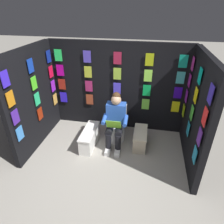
# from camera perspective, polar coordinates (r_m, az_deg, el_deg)

# --- Properties ---
(ground_plane) EXTENTS (30.00, 30.00, 0.00)m
(ground_plane) POSITION_cam_1_polar(r_m,az_deg,el_deg) (3.75, -3.59, -18.97)
(ground_plane) COLOR #9E998E
(display_wall_back) EXTENTS (3.18, 0.14, 2.07)m
(display_wall_back) POSITION_cam_1_polar(r_m,az_deg,el_deg) (4.67, 1.64, 7.14)
(display_wall_back) COLOR black
(display_wall_back) RESTS_ON ground
(display_wall_left) EXTENTS (0.14, 1.82, 2.07)m
(display_wall_left) POSITION_cam_1_polar(r_m,az_deg,el_deg) (3.85, 23.06, -0.37)
(display_wall_left) COLOR black
(display_wall_left) RESTS_ON ground
(display_wall_right) EXTENTS (0.14, 1.82, 2.07)m
(display_wall_right) POSITION_cam_1_polar(r_m,az_deg,el_deg) (4.39, -21.55, 3.52)
(display_wall_right) COLOR black
(display_wall_right) RESTS_ON ground
(toilet) EXTENTS (0.41, 0.56, 0.77)m
(toilet) POSITION_cam_1_polar(r_m,az_deg,el_deg) (4.50, 1.35, -3.96)
(toilet) COLOR white
(toilet) RESTS_ON ground
(person_reading) EXTENTS (0.53, 0.69, 1.19)m
(person_reading) POSITION_cam_1_polar(r_m,az_deg,el_deg) (4.16, 0.93, -2.49)
(person_reading) COLOR blue
(person_reading) RESTS_ON ground
(comic_longbox_near) EXTENTS (0.28, 0.66, 0.36)m
(comic_longbox_near) POSITION_cam_1_polar(r_m,az_deg,el_deg) (4.40, 8.03, -7.47)
(comic_longbox_near) COLOR beige
(comic_longbox_near) RESTS_ON ground
(comic_longbox_far) EXTENTS (0.27, 0.81, 0.38)m
(comic_longbox_far) POSITION_cam_1_polar(r_m,az_deg,el_deg) (4.38, -6.42, -7.32)
(comic_longbox_far) COLOR white
(comic_longbox_far) RESTS_ON ground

